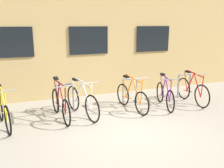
{
  "coord_description": "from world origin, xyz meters",
  "views": [
    {
      "loc": [
        -2.18,
        -4.77,
        2.43
      ],
      "look_at": [
        0.22,
        1.6,
        0.75
      ],
      "focal_mm": 39.51,
      "sensor_mm": 36.0,
      "label": 1
    }
  ],
  "objects_px": {
    "bicycle_yellow": "(3,111)",
    "bicycle_maroon": "(60,104)",
    "bicycle_red": "(192,91)",
    "bicycle_purple": "(165,95)",
    "bicycle_orange": "(132,97)",
    "bicycle_white": "(82,101)"
  },
  "relations": [
    {
      "from": "bicycle_purple",
      "to": "bicycle_white",
      "type": "height_order",
      "value": "bicycle_white"
    },
    {
      "from": "bicycle_yellow",
      "to": "bicycle_maroon",
      "type": "bearing_deg",
      "value": 3.44
    },
    {
      "from": "bicycle_maroon",
      "to": "bicycle_purple",
      "type": "relative_size",
      "value": 1.11
    },
    {
      "from": "bicycle_red",
      "to": "bicycle_white",
      "type": "xyz_separation_m",
      "value": [
        -3.51,
        0.12,
        0.01
      ]
    },
    {
      "from": "bicycle_white",
      "to": "bicycle_orange",
      "type": "bearing_deg",
      "value": -1.56
    },
    {
      "from": "bicycle_purple",
      "to": "bicycle_maroon",
      "type": "bearing_deg",
      "value": 177.26
    },
    {
      "from": "bicycle_purple",
      "to": "bicycle_white",
      "type": "distance_m",
      "value": 2.5
    },
    {
      "from": "bicycle_purple",
      "to": "bicycle_white",
      "type": "xyz_separation_m",
      "value": [
        -2.5,
        0.15,
        0.03
      ]
    },
    {
      "from": "bicycle_yellow",
      "to": "bicycle_red",
      "type": "distance_m",
      "value": 5.45
    },
    {
      "from": "bicycle_yellow",
      "to": "bicycle_orange",
      "type": "xyz_separation_m",
      "value": [
        3.4,
        0.05,
        -0.01
      ]
    },
    {
      "from": "bicycle_red",
      "to": "bicycle_orange",
      "type": "bearing_deg",
      "value": 177.64
    },
    {
      "from": "bicycle_maroon",
      "to": "bicycle_white",
      "type": "distance_m",
      "value": 0.58
    },
    {
      "from": "bicycle_purple",
      "to": "bicycle_orange",
      "type": "xyz_separation_m",
      "value": [
        -1.04,
        0.11,
        0.01
      ]
    },
    {
      "from": "bicycle_red",
      "to": "bicycle_maroon",
      "type": "bearing_deg",
      "value": 178.31
    },
    {
      "from": "bicycle_yellow",
      "to": "bicycle_red",
      "type": "relative_size",
      "value": 1.01
    },
    {
      "from": "bicycle_yellow",
      "to": "bicycle_white",
      "type": "height_order",
      "value": "bicycle_white"
    },
    {
      "from": "bicycle_red",
      "to": "bicycle_purple",
      "type": "bearing_deg",
      "value": -178.5
    },
    {
      "from": "bicycle_white",
      "to": "bicycle_yellow",
      "type": "bearing_deg",
      "value": -177.47
    },
    {
      "from": "bicycle_yellow",
      "to": "bicycle_maroon",
      "type": "height_order",
      "value": "bicycle_maroon"
    },
    {
      "from": "bicycle_yellow",
      "to": "bicycle_red",
      "type": "height_order",
      "value": "bicycle_red"
    },
    {
      "from": "bicycle_maroon",
      "to": "bicycle_purple",
      "type": "bearing_deg",
      "value": -2.74
    },
    {
      "from": "bicycle_orange",
      "to": "bicycle_white",
      "type": "relative_size",
      "value": 0.93
    }
  ]
}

